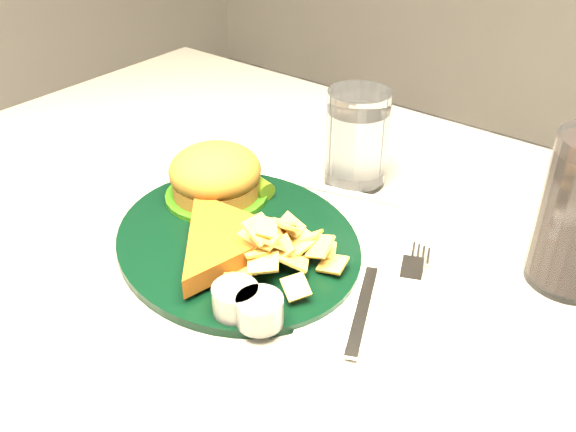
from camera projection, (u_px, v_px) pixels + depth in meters
name	position (u px, v px, depth m)	size (l,w,h in m)	color
dinner_plate	(236.00, 218.00, 0.69)	(0.31, 0.26, 0.07)	black
water_glass	(357.00, 138.00, 0.80)	(0.08, 0.08, 0.12)	white
fork_napkin	(368.00, 304.00, 0.62)	(0.13, 0.17, 0.01)	white
wrapped_straw	(315.00, 186.00, 0.81)	(0.22, 0.08, 0.01)	white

